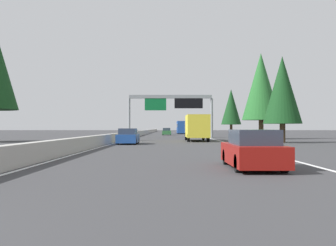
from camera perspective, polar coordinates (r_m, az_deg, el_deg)
The scene contains 14 objects.
ground_plane at distance 64.34m, azimuth -4.88°, elevation -2.06°, with size 320.00×320.00×0.00m, color #38383A.
median_barrier at distance 84.29m, azimuth -3.88°, elevation -1.43°, with size 180.00×0.56×0.90m, color #ADAAA3.
shoulder_stripe_right at distance 74.32m, azimuth 4.70°, elevation -1.87°, with size 160.00×0.16×0.01m, color silver.
shoulder_stripe_median at distance 74.29m, azimuth -4.01°, elevation -1.87°, with size 160.00×0.16×0.01m, color silver.
sign_gantry_overhead at distance 56.51m, azimuth 0.54°, elevation 2.91°, with size 0.50×12.68×6.40m.
sedan_far_center at distance 14.80m, azimuth 12.60°, elevation -4.03°, with size 4.40×1.80×1.47m.
box_truck_far_left at distance 43.79m, azimuth 4.31°, elevation -0.60°, with size 8.50×2.40×2.95m.
sedan_mid_center at distance 77.58m, azimuth -0.20°, elevation -1.32°, with size 4.40×1.80×1.47m.
bus_near_right at distance 94.59m, azimuth 2.12°, elevation -0.58°, with size 11.50×2.55×3.10m.
sedan_mid_left at distance 35.72m, azimuth -6.01°, elevation -2.07°, with size 4.40×1.80×1.47m.
pickup_mid_right at distance 116.17m, azimuth 1.86°, elevation -1.00°, with size 5.60×2.00×1.86m.
conifer_right_near at distance 40.47m, azimuth 16.82°, elevation 4.75°, with size 3.89×3.89×8.84m.
conifer_right_mid at distance 53.22m, azimuth 13.81°, elevation 5.34°, with size 5.15×5.15×11.70m.
conifer_right_far at distance 86.27m, azimuth 9.47°, elevation 2.41°, with size 4.48×4.48×10.18m.
Camera 1 is at (-4.07, -5.71, 1.55)m, focal length 40.53 mm.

